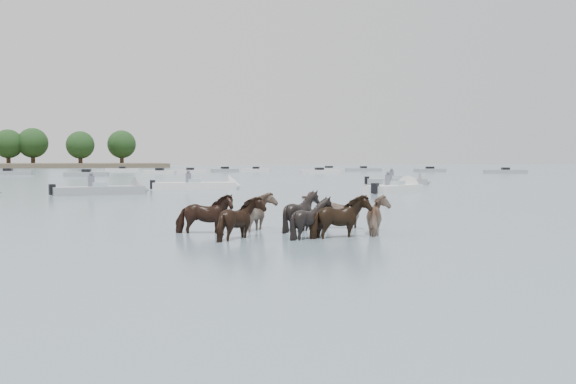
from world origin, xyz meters
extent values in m
plane|color=slate|center=(0.00, 0.00, 0.00)|extent=(400.00, 400.00, 0.00)
imported|color=black|center=(-1.61, 3.35, 0.43)|extent=(1.72, 1.04, 1.36)
imported|color=#7B6253|center=(-0.01, 3.53, 0.42)|extent=(1.37, 1.52, 1.35)
imported|color=black|center=(1.13, 3.16, 0.45)|extent=(1.41, 1.29, 1.41)
imported|color=#8F7161|center=(2.46, 3.46, 0.39)|extent=(1.68, 1.21, 1.29)
imported|color=black|center=(-0.89, 1.76, 0.42)|extent=(1.53, 1.64, 1.34)
imported|color=black|center=(0.92, 1.55, 0.41)|extent=(1.44, 1.34, 1.33)
imported|color=black|center=(1.61, 1.37, 0.43)|extent=(1.75, 1.09, 1.37)
imported|color=#84695A|center=(3.04, 1.92, 0.40)|extent=(1.13, 1.31, 1.30)
sphere|color=black|center=(6.11, 17.48, 0.12)|extent=(0.44, 0.44, 0.44)
cube|color=black|center=(5.86, 17.48, 0.02)|extent=(0.50, 0.22, 0.18)
cube|color=gray|center=(-4.65, 23.97, 0.20)|extent=(5.27, 2.61, 0.55)
cone|color=gray|center=(-2.18, 24.49, 0.20)|extent=(1.21, 1.75, 1.60)
cube|color=#99ADB7|center=(-4.65, 23.97, 0.55)|extent=(1.02, 1.26, 0.35)
cube|color=black|center=(-7.12, 23.45, 0.35)|extent=(0.42, 0.42, 0.60)
cylinder|color=#595966|center=(-5.05, 23.97, 0.75)|extent=(0.36, 0.36, 0.70)
sphere|color=#595966|center=(-5.05, 23.97, 1.20)|extent=(0.24, 0.24, 0.24)
cube|color=silver|center=(1.47, 28.61, 0.20)|extent=(5.61, 2.15, 0.55)
cone|color=silver|center=(4.19, 28.33, 0.20)|extent=(1.06, 1.68, 1.60)
cube|color=#99ADB7|center=(1.47, 28.61, 0.55)|extent=(0.91, 1.20, 0.35)
cube|color=black|center=(-1.26, 28.89, 0.35)|extent=(0.38, 0.38, 0.60)
cylinder|color=#595966|center=(1.07, 28.61, 0.75)|extent=(0.36, 0.36, 0.70)
sphere|color=#595966|center=(1.07, 28.61, 1.20)|extent=(0.24, 0.24, 0.24)
cube|color=silver|center=(12.60, 21.17, 0.20)|extent=(4.55, 3.87, 0.55)
cone|color=silver|center=(14.41, 22.45, 0.20)|extent=(1.66, 1.83, 1.60)
cube|color=#99ADB7|center=(12.60, 21.17, 0.55)|extent=(1.30, 1.38, 0.35)
cube|color=black|center=(10.78, 19.89, 0.35)|extent=(0.49, 0.49, 0.60)
cylinder|color=#595966|center=(12.20, 21.17, 0.75)|extent=(0.36, 0.36, 0.70)
sphere|color=#595966|center=(12.20, 21.17, 1.20)|extent=(0.24, 0.24, 0.24)
cube|color=gray|center=(18.05, 32.22, 0.20)|extent=(4.94, 2.85, 0.55)
cone|color=gray|center=(20.29, 31.56, 0.20)|extent=(1.31, 1.79, 1.60)
cube|color=#99ADB7|center=(18.05, 32.22, 0.55)|extent=(1.08, 1.30, 0.35)
cube|color=black|center=(15.81, 32.88, 0.35)|extent=(0.43, 0.43, 0.60)
cylinder|color=#595966|center=(17.65, 32.22, 0.75)|extent=(0.36, 0.36, 0.70)
sphere|color=#595966|center=(17.65, 32.22, 1.20)|extent=(0.24, 0.24, 0.24)
cube|color=gray|center=(-16.30, 73.22, 0.22)|extent=(5.98, 2.07, 0.60)
cube|color=black|center=(-16.30, 73.22, 0.60)|extent=(1.09, 1.09, 0.50)
cube|color=gray|center=(-6.49, 64.01, 0.22)|extent=(5.14, 1.97, 0.60)
cube|color=black|center=(-6.49, 64.01, 0.60)|extent=(1.09, 1.09, 0.50)
cube|color=silver|center=(-1.79, 89.90, 0.22)|extent=(5.29, 1.82, 0.60)
cube|color=black|center=(-1.79, 89.90, 0.60)|extent=(1.06, 1.06, 0.50)
cube|color=silver|center=(2.56, 71.29, 0.22)|extent=(4.47, 2.78, 0.60)
cube|color=black|center=(2.56, 71.29, 0.60)|extent=(1.27, 1.27, 0.50)
cube|color=silver|center=(6.88, 73.79, 0.22)|extent=(4.32, 1.52, 0.60)
cube|color=black|center=(6.88, 73.79, 0.60)|extent=(1.00, 1.00, 0.50)
cube|color=gray|center=(13.45, 83.12, 0.22)|extent=(4.38, 2.29, 0.60)
cube|color=black|center=(13.45, 83.12, 0.60)|extent=(1.18, 1.18, 0.50)
cube|color=silver|center=(18.11, 81.84, 0.22)|extent=(4.65, 2.95, 0.60)
cube|color=black|center=(18.11, 81.84, 0.60)|extent=(1.29, 1.29, 0.50)
cube|color=silver|center=(24.30, 69.55, 0.22)|extent=(5.69, 2.08, 0.60)
cube|color=black|center=(24.30, 69.55, 0.60)|extent=(1.10, 1.10, 0.50)
cube|color=silver|center=(32.16, 87.57, 0.22)|extent=(5.33, 3.35, 0.60)
cube|color=black|center=(32.16, 87.57, 0.60)|extent=(1.31, 1.31, 0.50)
cube|color=gray|center=(36.83, 83.64, 0.22)|extent=(6.10, 2.41, 0.60)
cube|color=black|center=(36.83, 83.64, 0.60)|extent=(1.14, 1.14, 0.50)
cube|color=gray|center=(44.82, 75.72, 0.22)|extent=(5.37, 2.15, 0.60)
cube|color=black|center=(44.82, 75.72, 0.60)|extent=(1.12, 1.12, 0.50)
cube|color=gray|center=(50.03, 63.52, 0.22)|extent=(5.99, 3.32, 0.60)
cube|color=black|center=(50.03, 63.52, 0.60)|extent=(1.27, 1.27, 0.50)
cylinder|color=#382619|center=(-27.32, 153.80, 1.59)|extent=(1.00, 1.00, 3.18)
sphere|color=black|center=(-27.32, 153.80, 5.75)|extent=(7.08, 7.08, 7.08)
cylinder|color=#382619|center=(-21.77, 154.44, 1.67)|extent=(1.00, 1.00, 3.33)
sphere|color=black|center=(-21.77, 154.44, 6.02)|extent=(7.40, 7.40, 7.40)
cylinder|color=#382619|center=(-10.29, 146.80, 1.50)|extent=(1.00, 1.00, 3.00)
sphere|color=black|center=(-10.29, 146.80, 5.42)|extent=(6.67, 6.67, 6.67)
cylinder|color=#382619|center=(-0.47, 152.72, 1.60)|extent=(1.00, 1.00, 3.20)
sphere|color=black|center=(-0.47, 152.72, 5.77)|extent=(7.11, 7.11, 7.11)
camera|label=1|loc=(-4.17, -13.95, 2.05)|focal=39.47mm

